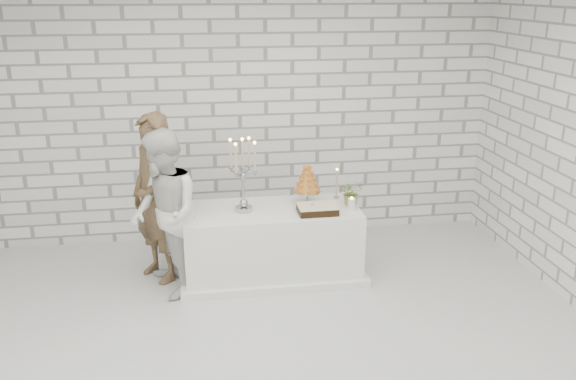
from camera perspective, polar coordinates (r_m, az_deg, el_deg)
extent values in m
cube|color=silver|center=(5.35, -2.00, -14.47)|extent=(6.00, 5.00, 0.01)
cube|color=white|center=(7.12, -4.57, 7.05)|extent=(6.00, 0.01, 3.00)
cube|color=white|center=(2.47, 4.89, -16.62)|extent=(6.00, 0.01, 3.00)
cube|color=white|center=(6.37, -1.52, -4.96)|extent=(1.80, 0.80, 0.75)
imported|color=#503923|center=(6.28, -12.41, -0.77)|extent=(0.73, 0.77, 1.76)
imported|color=white|center=(5.97, -11.59, -2.27)|extent=(0.81, 0.94, 1.67)
cube|color=black|center=(6.11, 2.78, -1.81)|extent=(0.39, 0.28, 0.08)
cylinder|color=white|center=(6.21, 6.01, -1.35)|extent=(0.09, 0.09, 0.12)
cylinder|color=#C4AB90|center=(6.50, 4.62, 0.53)|extent=(0.06, 0.06, 0.32)
imported|color=#4A6739|center=(6.34, 6.03, -0.22)|extent=(0.30, 0.28, 0.27)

